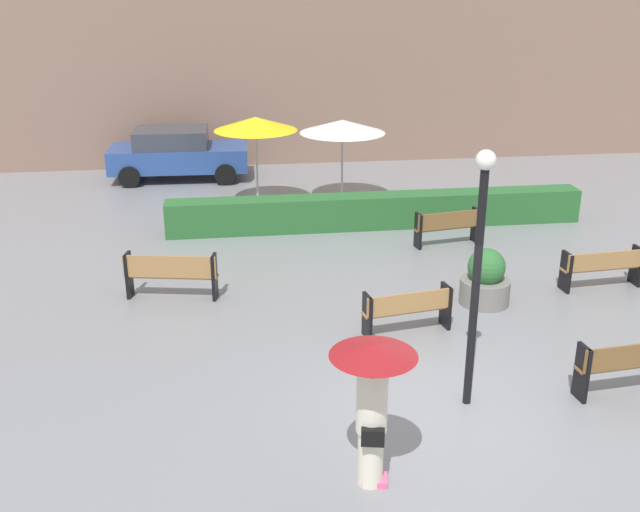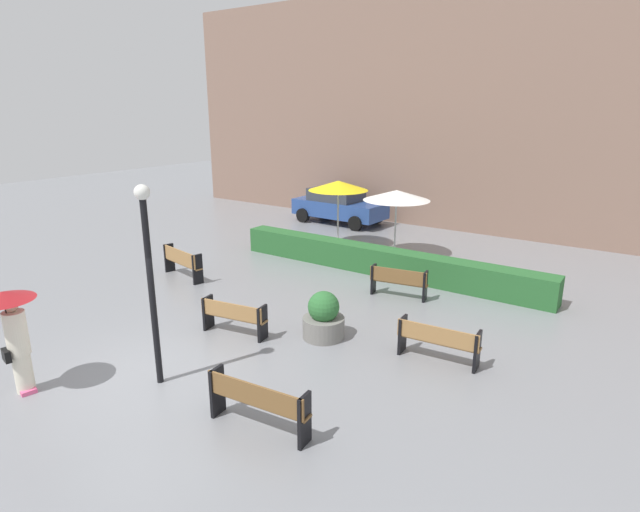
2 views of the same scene
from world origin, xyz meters
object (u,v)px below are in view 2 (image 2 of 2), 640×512
at_px(lamp_post, 149,266).
at_px(bench_back_row, 398,280).
at_px(bench_mid_center, 234,315).
at_px(planter_pot, 324,318).
at_px(bench_near_right, 257,401).
at_px(patio_umbrella_white, 397,195).
at_px(pedestrian_with_umbrella, 12,326).
at_px(bench_far_right, 438,340).
at_px(bench_far_left, 182,261).
at_px(patio_umbrella_yellow, 338,186).
at_px(parked_car, 339,205).

bearing_deg(lamp_post, bench_back_row, 75.70).
relative_size(bench_back_row, bench_mid_center, 0.98).
xyz_separation_m(bench_back_row, planter_pot, (-0.25, -3.30, -0.02)).
bearing_deg(lamp_post, bench_near_right, -1.69).
relative_size(bench_mid_center, patio_umbrella_white, 0.70).
bearing_deg(pedestrian_with_umbrella, patio_umbrella_white, 82.45).
xyz_separation_m(bench_mid_center, lamp_post, (0.32, -2.37, 1.87)).
bearing_deg(bench_far_right, pedestrian_with_umbrella, -136.77).
distance_m(bench_far_right, bench_far_left, 8.62).
height_order(bench_back_row, bench_mid_center, bench_back_row).
bearing_deg(lamp_post, planter_pot, 66.88).
height_order(bench_back_row, bench_near_right, bench_near_right).
relative_size(bench_far_right, bench_back_row, 1.07).
xyz_separation_m(bench_far_left, patio_umbrella_white, (4.33, 5.85, 1.64)).
xyz_separation_m(bench_far_left, planter_pot, (6.00, -1.03, -0.07)).
distance_m(bench_back_row, bench_mid_center, 4.82).
relative_size(bench_near_right, lamp_post, 0.49).
height_order(bench_far_left, bench_near_right, bench_far_left).
bearing_deg(bench_back_row, bench_near_right, -82.88).
distance_m(lamp_post, patio_umbrella_yellow, 10.53).
height_order(pedestrian_with_umbrella, patio_umbrella_white, patio_umbrella_white).
height_order(bench_far_left, planter_pot, planter_pot).
height_order(bench_mid_center, patio_umbrella_white, patio_umbrella_white).
bearing_deg(parked_car, bench_far_right, -48.40).
relative_size(bench_back_row, patio_umbrella_yellow, 0.64).
distance_m(bench_back_row, patio_umbrella_yellow, 5.79).
bearing_deg(bench_back_row, bench_far_right, -51.12).
bearing_deg(planter_pot, bench_mid_center, -149.26).
bearing_deg(patio_umbrella_yellow, patio_umbrella_white, 2.37).
bearing_deg(patio_umbrella_yellow, bench_far_right, -44.14).
relative_size(bench_back_row, patio_umbrella_white, 0.68).
xyz_separation_m(pedestrian_with_umbrella, patio_umbrella_white, (1.59, 12.01, 0.85)).
distance_m(lamp_post, patio_umbrella_white, 10.32).
distance_m(lamp_post, parked_car, 14.71).
distance_m(bench_mid_center, patio_umbrella_white, 8.13).
distance_m(bench_far_left, patio_umbrella_white, 7.46).
distance_m(bench_mid_center, planter_pot, 2.08).
bearing_deg(parked_car, planter_pot, -58.85).
bearing_deg(bench_far_left, bench_near_right, -32.61).
bearing_deg(patio_umbrella_white, planter_pot, -76.31).
xyz_separation_m(lamp_post, parked_car, (-4.81, 13.82, -1.53)).
bearing_deg(bench_mid_center, bench_near_right, -40.27).
bearing_deg(parked_car, bench_far_left, -88.32).
height_order(pedestrian_with_umbrella, parked_car, pedestrian_with_umbrella).
height_order(bench_far_right, bench_far_left, bench_far_left).
bearing_deg(bench_far_left, patio_umbrella_yellow, 70.79).
xyz_separation_m(bench_back_row, bench_near_right, (0.85, -6.81, 0.04)).
distance_m(bench_mid_center, pedestrian_with_umbrella, 4.40).
height_order(bench_far_left, parked_car, parked_car).
bearing_deg(bench_back_row, bench_mid_center, -115.04).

